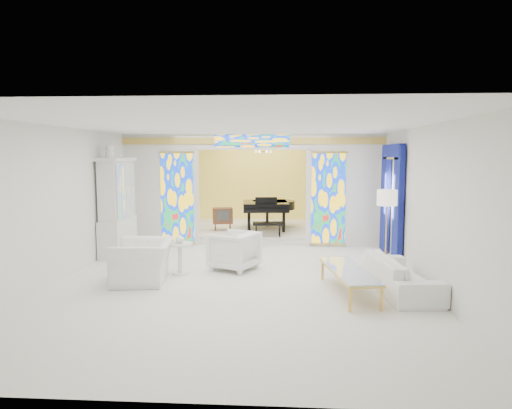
# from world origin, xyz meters

# --- Properties ---
(floor) EXTENTS (12.00, 12.00, 0.00)m
(floor) POSITION_xyz_m (0.00, 0.00, 0.00)
(floor) COLOR silver
(floor) RESTS_ON ground
(ceiling) EXTENTS (7.00, 12.00, 0.02)m
(ceiling) POSITION_xyz_m (0.00, 0.00, 3.00)
(ceiling) COLOR white
(ceiling) RESTS_ON wall_back
(wall_back) EXTENTS (7.00, 0.02, 3.00)m
(wall_back) POSITION_xyz_m (0.00, 6.00, 1.50)
(wall_back) COLOR silver
(wall_back) RESTS_ON floor
(wall_front) EXTENTS (7.00, 0.02, 3.00)m
(wall_front) POSITION_xyz_m (0.00, -6.00, 1.50)
(wall_front) COLOR silver
(wall_front) RESTS_ON floor
(wall_left) EXTENTS (0.02, 12.00, 3.00)m
(wall_left) POSITION_xyz_m (-3.50, 0.00, 1.50)
(wall_left) COLOR silver
(wall_left) RESTS_ON floor
(wall_right) EXTENTS (0.02, 12.00, 3.00)m
(wall_right) POSITION_xyz_m (3.50, 0.00, 1.50)
(wall_right) COLOR silver
(wall_right) RESTS_ON floor
(partition_wall) EXTENTS (7.00, 0.22, 3.00)m
(partition_wall) POSITION_xyz_m (0.00, 2.00, 1.65)
(partition_wall) COLOR silver
(partition_wall) RESTS_ON floor
(stained_glass_left) EXTENTS (0.90, 0.04, 2.40)m
(stained_glass_left) POSITION_xyz_m (-2.03, 1.89, 1.30)
(stained_glass_left) COLOR gold
(stained_glass_left) RESTS_ON partition_wall
(stained_glass_right) EXTENTS (0.90, 0.04, 2.40)m
(stained_glass_right) POSITION_xyz_m (2.03, 1.89, 1.30)
(stained_glass_right) COLOR gold
(stained_glass_right) RESTS_ON partition_wall
(stained_glass_transom) EXTENTS (2.00, 0.04, 0.34)m
(stained_glass_transom) POSITION_xyz_m (0.00, 1.89, 2.82)
(stained_glass_transom) COLOR gold
(stained_glass_transom) RESTS_ON partition_wall
(alcove_platform) EXTENTS (6.80, 3.80, 0.18)m
(alcove_platform) POSITION_xyz_m (0.00, 4.10, 0.09)
(alcove_platform) COLOR silver
(alcove_platform) RESTS_ON floor
(gold_curtain_back) EXTENTS (6.70, 0.10, 2.90)m
(gold_curtain_back) POSITION_xyz_m (0.00, 5.88, 1.50)
(gold_curtain_back) COLOR #FEE558
(gold_curtain_back) RESTS_ON wall_back
(chandelier) EXTENTS (0.48, 0.48, 0.30)m
(chandelier) POSITION_xyz_m (0.20, 4.00, 2.55)
(chandelier) COLOR gold
(chandelier) RESTS_ON ceiling
(blue_drapes) EXTENTS (0.14, 1.85, 2.65)m
(blue_drapes) POSITION_xyz_m (3.40, 0.70, 1.58)
(blue_drapes) COLOR navy
(blue_drapes) RESTS_ON wall_right
(china_cabinet) EXTENTS (0.56, 1.46, 2.72)m
(china_cabinet) POSITION_xyz_m (-3.22, 0.60, 1.17)
(china_cabinet) COLOR silver
(china_cabinet) RESTS_ON floor
(armchair_left) EXTENTS (1.21, 1.35, 0.80)m
(armchair_left) POSITION_xyz_m (-1.86, -1.74, 0.40)
(armchair_left) COLOR silver
(armchair_left) RESTS_ON floor
(armchair_right) EXTENTS (1.20, 1.19, 0.82)m
(armchair_right) POSITION_xyz_m (-0.21, -0.67, 0.41)
(armchair_right) COLOR white
(armchair_right) RESTS_ON floor
(sofa) EXTENTS (1.06, 2.23, 0.63)m
(sofa) POSITION_xyz_m (2.95, -2.08, 0.31)
(sofa) COLOR white
(sofa) RESTS_ON floor
(side_table) EXTENTS (0.56, 0.56, 0.65)m
(side_table) POSITION_xyz_m (-1.28, -1.12, 0.43)
(side_table) COLOR silver
(side_table) RESTS_ON floor
(vase) EXTENTS (0.24, 0.24, 0.20)m
(vase) POSITION_xyz_m (-1.28, -1.12, 0.75)
(vase) COLOR white
(vase) RESTS_ON side_table
(coffee_table) EXTENTS (0.90, 2.05, 0.44)m
(coffee_table) POSITION_xyz_m (2.01, -2.28, 0.40)
(coffee_table) COLOR silver
(coffee_table) RESTS_ON floor
(floor_lamp) EXTENTS (0.44, 0.44, 1.72)m
(floor_lamp) POSITION_xyz_m (3.04, -0.47, 1.47)
(floor_lamp) COLOR gold
(floor_lamp) RESTS_ON floor
(grand_piano) EXTENTS (1.72, 2.68, 1.03)m
(grand_piano) POSITION_xyz_m (0.40, 3.78, 0.88)
(grand_piano) COLOR black
(grand_piano) RESTS_ON alcove_platform
(tv_console) EXTENTS (0.65, 0.51, 0.68)m
(tv_console) POSITION_xyz_m (-1.00, 3.36, 0.62)
(tv_console) COLOR brown
(tv_console) RESTS_ON alcove_platform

